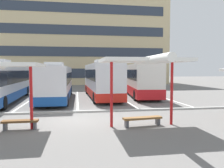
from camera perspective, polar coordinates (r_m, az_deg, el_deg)
The scene contains 14 objects.
ground_plane at distance 12.68m, azimuth -8.72°, elevation -9.18°, with size 160.00×160.00×0.00m, color slate.
terminal_building at distance 50.43m, azimuth -9.02°, elevation 11.84°, with size 36.67×15.18×22.92m.
coach_bus_0 at distance 21.90m, azimuth -25.93°, elevation 0.36°, with size 2.98×12.51×3.66m.
coach_bus_1 at distance 21.67m, azimuth -14.05°, elevation 0.33°, with size 2.65×11.78×3.46m.
coach_bus_2 at distance 22.51m, azimuth -2.78°, elevation 0.93°, with size 2.88×11.24×3.75m.
coach_bus_3 at distance 23.78m, azimuth 7.37°, elevation 0.99°, with size 3.45×10.27×3.75m.
lane_stripe_1 at distance 22.86m, azimuth -19.76°, elevation -3.65°, with size 0.16×14.00×0.01m, color white.
lane_stripe_2 at distance 22.45m, azimuth -8.85°, elevation -3.60°, with size 0.16×14.00×0.01m, color white.
lane_stripe_3 at distance 22.87m, azimuth 2.05°, elevation -3.43°, with size 0.16×14.00×0.01m, color white.
lane_stripe_4 at distance 24.07m, azimuth 12.21°, elevation -3.16°, with size 0.16×14.00×0.01m, color white.
bench_2 at distance 11.43m, azimuth -22.47°, elevation -9.11°, with size 1.63×0.42×0.45m.
waiting_shelter_2 at distance 10.88m, azimuth 8.26°, elevation 5.61°, with size 4.11×5.05×3.42m.
bench_3 at distance 11.33m, azimuth 7.83°, elevation -8.93°, with size 2.03×0.67×0.45m.
platform_kerb at distance 14.91m, azimuth -8.77°, elevation -7.02°, with size 44.00×0.24×0.12m, color #ADADA8.
Camera 1 is at (-0.03, -12.37, 2.79)m, focal length 35.65 mm.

